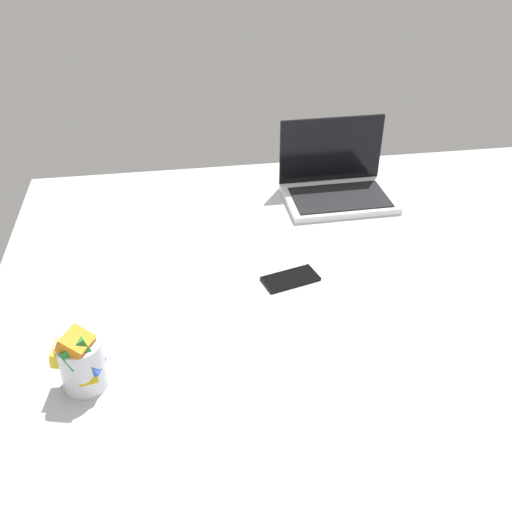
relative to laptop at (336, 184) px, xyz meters
The scene contains 4 objects.
bed_mattress 45.50cm from the laptop, 99.33° to the right, with size 180.00×140.00×18.00cm, color #B7BCC6.
laptop is the anchor object (origin of this frame).
snack_cup 99.32cm from the laptop, 135.50° to the right, with size 10.63×9.27×14.36cm.
cell_phone 47.30cm from the laptop, 119.05° to the right, with size 6.80×14.00×0.80cm, color black.
Camera 1 is at (-42.32, -112.85, 105.60)cm, focal length 40.52 mm.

